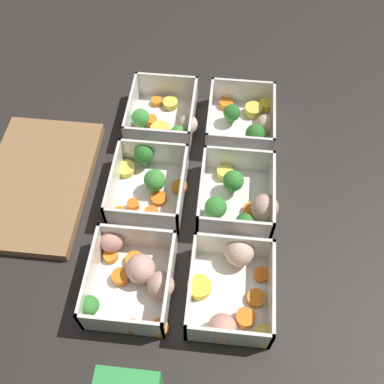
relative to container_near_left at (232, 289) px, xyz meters
The scene contains 8 objects.
ground_plane 0.19m from the container_near_left, 24.71° to the left, with size 4.00×4.00×0.00m, color #282321.
container_near_left is the anchor object (origin of this frame).
container_near_center 0.16m from the container_near_left, ahead, with size 0.15×0.14×0.06m.
container_near_right 0.34m from the container_near_left, ahead, with size 0.16×0.14×0.06m.
container_far_left 0.15m from the container_near_left, 88.10° to the left, with size 0.17×0.14×0.06m.
container_far_center 0.24m from the container_near_left, 41.09° to the left, with size 0.15×0.14×0.06m.
container_far_right 0.36m from the container_near_left, 24.23° to the left, with size 0.16×0.14×0.06m.
cutting_board 0.39m from the container_near_left, 64.63° to the left, with size 0.28×0.18×0.02m.
Camera 1 is at (-0.42, -0.04, 0.66)m, focal length 42.00 mm.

